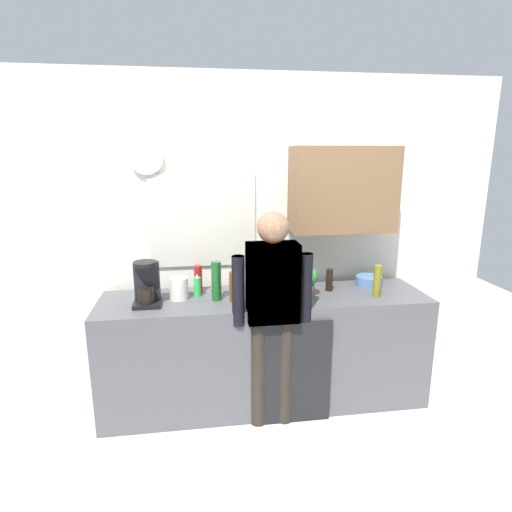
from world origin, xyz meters
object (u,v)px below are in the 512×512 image
object	(u,v)px
cup_white_mug	(262,286)
storage_canister	(179,288)
bottle_green_wine	(216,281)
bottle_dark_sauce	(329,280)
bottle_clear_soda	(300,284)
bottle_amber_beer	(233,286)
coffee_maker	(147,285)
dish_soap	(197,286)
person_at_sink	(272,303)
potted_plant	(308,279)
person_guest	(272,303)
cup_terracotta_mug	(281,285)
bottle_red_vinegar	(198,279)
cup_blue_mug	(175,285)
bottle_olive_oil	(377,281)

from	to	relation	value
cup_white_mug	storage_canister	xyz separation A→B (m)	(-0.65, -0.08, 0.04)
bottle_green_wine	bottle_dark_sauce	size ratio (longest dim) A/B	1.67
storage_canister	bottle_clear_soda	bearing A→B (deg)	-13.12
bottle_amber_beer	coffee_maker	bearing A→B (deg)	177.52
coffee_maker	bottle_green_wine	size ratio (longest dim) A/B	1.10
dish_soap	person_at_sink	bearing A→B (deg)	-36.77
coffee_maker	bottle_amber_beer	distance (m)	0.63
bottle_clear_soda	potted_plant	distance (m)	0.18
bottle_green_wine	cup_white_mug	bearing A→B (deg)	20.61
bottle_clear_soda	potted_plant	bearing A→B (deg)	53.93
coffee_maker	bottle_clear_soda	world-z (taller)	coffee_maker
bottle_green_wine	bottle_dark_sauce	distance (m)	0.92
storage_canister	person_guest	world-z (taller)	person_guest
bottle_dark_sauce	cup_terracotta_mug	distance (m)	0.39
bottle_red_vinegar	bottle_amber_beer	bearing A→B (deg)	-44.58
bottle_clear_soda	person_guest	xyz separation A→B (m)	(-0.23, -0.13, -0.08)
bottle_clear_soda	bottle_dark_sauce	bearing A→B (deg)	37.59
bottle_amber_beer	cup_white_mug	size ratio (longest dim) A/B	2.42
bottle_amber_beer	person_at_sink	size ratio (longest dim) A/B	0.14
potted_plant	person_at_sink	world-z (taller)	person_at_sink
bottle_dark_sauce	potted_plant	size ratio (longest dim) A/B	0.78
potted_plant	person_guest	bearing A→B (deg)	-140.13
storage_canister	cup_blue_mug	bearing A→B (deg)	101.24
coffee_maker	person_guest	xyz separation A→B (m)	(0.89, -0.26, -0.09)
bottle_clear_soda	storage_canister	bearing A→B (deg)	166.88
cup_terracotta_mug	person_guest	bearing A→B (deg)	-109.39
bottle_clear_soda	cup_blue_mug	world-z (taller)	bottle_clear_soda
bottle_amber_beer	person_guest	world-z (taller)	person_guest
bottle_clear_soda	potted_plant	world-z (taller)	bottle_clear_soda
person_at_sink	bottle_clear_soda	bearing A→B (deg)	19.36
bottle_green_wine	dish_soap	size ratio (longest dim) A/B	1.67
bottle_olive_oil	cup_terracotta_mug	size ratio (longest dim) A/B	2.72
bottle_red_vinegar	cup_terracotta_mug	distance (m)	0.67
cup_blue_mug	storage_canister	world-z (taller)	storage_canister
bottle_olive_oil	person_at_sink	distance (m)	0.88
person_guest	coffee_maker	bearing A→B (deg)	-32.63
coffee_maker	bottle_amber_beer	world-z (taller)	coffee_maker
bottle_red_vinegar	potted_plant	xyz separation A→B (m)	(0.84, -0.21, 0.02)
bottle_green_wine	person_at_sink	size ratio (longest dim) A/B	0.19
bottle_amber_beer	cup_blue_mug	distance (m)	0.54
bottle_green_wine	person_at_sink	distance (m)	0.48
cup_blue_mug	bottle_red_vinegar	bearing A→B (deg)	-15.15
cup_terracotta_mug	person_guest	xyz separation A→B (m)	(-0.15, -0.44, 0.01)
bottle_dark_sauce	bottle_clear_soda	bearing A→B (deg)	-142.41
bottle_red_vinegar	dish_soap	bearing A→B (deg)	-96.13
bottle_red_vinegar	person_at_sink	world-z (taller)	person_at_sink
bottle_red_vinegar	bottle_dark_sauce	bearing A→B (deg)	-6.44
bottle_clear_soda	dish_soap	xyz separation A→B (m)	(-0.75, 0.25, -0.06)
bottle_olive_oil	cup_terracotta_mug	distance (m)	0.75
bottle_amber_beer	person_guest	size ratio (longest dim) A/B	0.14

